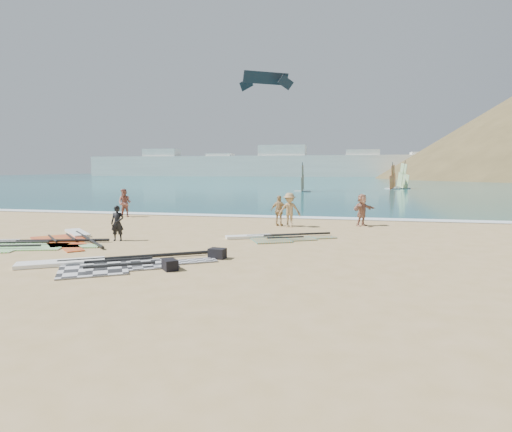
% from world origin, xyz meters
% --- Properties ---
extents(ground, '(300.00, 300.00, 0.00)m').
position_xyz_m(ground, '(0.00, 0.00, 0.00)').
color(ground, tan).
rests_on(ground, ground).
extents(sea, '(300.00, 240.00, 0.06)m').
position_xyz_m(sea, '(0.00, 132.00, 0.00)').
color(sea, '#0B454E').
rests_on(sea, ground).
extents(surf_line, '(300.00, 1.20, 0.04)m').
position_xyz_m(surf_line, '(0.00, 12.30, 0.00)').
color(surf_line, white).
rests_on(surf_line, ground).
extents(far_town, '(160.00, 8.00, 12.00)m').
position_xyz_m(far_town, '(-15.72, 150.00, 4.49)').
color(far_town, white).
rests_on(far_town, ground).
extents(rig_grey, '(6.20, 4.50, 0.20)m').
position_xyz_m(rig_grey, '(-2.27, -2.37, 0.05)').
color(rig_grey, '#252527').
rests_on(rig_grey, ground).
extents(rig_green, '(6.61, 3.62, 0.21)m').
position_xyz_m(rig_green, '(-7.94, -0.02, 0.05)').
color(rig_green, '#4AD534').
rests_on(rig_green, ground).
extents(rig_orange, '(4.95, 3.21, 0.19)m').
position_xyz_m(rig_orange, '(2.15, 3.95, 0.05)').
color(rig_orange, orange).
rests_on(rig_orange, ground).
extents(rig_red, '(4.84, 5.25, 0.20)m').
position_xyz_m(rig_red, '(-6.62, 2.07, 0.05)').
color(rig_red, red).
rests_on(rig_red, ground).
extents(gear_bag_near, '(0.60, 0.47, 0.36)m').
position_xyz_m(gear_bag_near, '(1.03, -0.57, 0.18)').
color(gear_bag_near, black).
rests_on(gear_bag_near, ground).
extents(gear_bag_far, '(0.65, 0.67, 0.33)m').
position_xyz_m(gear_bag_far, '(0.11, -2.51, 0.16)').
color(gear_bag_far, black).
rests_on(gear_bag_far, ground).
extents(person_wetsuit, '(0.61, 0.46, 1.53)m').
position_xyz_m(person_wetsuit, '(-4.28, 2.01, 0.77)').
color(person_wetsuit, black).
rests_on(person_wetsuit, ground).
extents(beachgoer_left, '(0.91, 0.72, 1.82)m').
position_xyz_m(beachgoer_left, '(-8.67, 10.45, 0.91)').
color(beachgoer_left, '#995A4F').
rests_on(beachgoer_left, ground).
extents(beachgoer_mid, '(1.21, 0.73, 1.83)m').
position_xyz_m(beachgoer_mid, '(2.37, 7.97, 0.92)').
color(beachgoer_mid, '#A48153').
rests_on(beachgoer_mid, ground).
extents(beachgoer_back, '(1.03, 0.58, 1.66)m').
position_xyz_m(beachgoer_back, '(1.78, 8.24, 0.83)').
color(beachgoer_back, tan).
rests_on(beachgoer_back, ground).
extents(beachgoer_right, '(1.46, 1.57, 1.76)m').
position_xyz_m(beachgoer_right, '(6.16, 9.27, 0.88)').
color(beachgoer_right, '#AB755E').
rests_on(beachgoer_right, ground).
extents(windsurfer_left, '(2.19, 2.66, 3.96)m').
position_xyz_m(windsurfer_left, '(-0.68, 42.90, 1.19)').
color(windsurfer_left, white).
rests_on(windsurfer_left, ground).
extents(windsurfer_centre, '(2.31, 2.52, 4.09)m').
position_xyz_m(windsurfer_centre, '(11.86, 53.07, 1.22)').
color(windsurfer_centre, white).
rests_on(windsurfer_centre, ground).
extents(windsurfer_right, '(2.43, 2.58, 4.38)m').
position_xyz_m(windsurfer_right, '(13.53, 54.58, 1.28)').
color(windsurfer_right, white).
rests_on(windsurfer_right, ground).
extents(kitesurf_kite, '(6.48, 4.17, 2.43)m').
position_xyz_m(kitesurf_kite, '(-5.77, 43.07, 14.93)').
color(kitesurf_kite, black).
rests_on(kitesurf_kite, ground).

